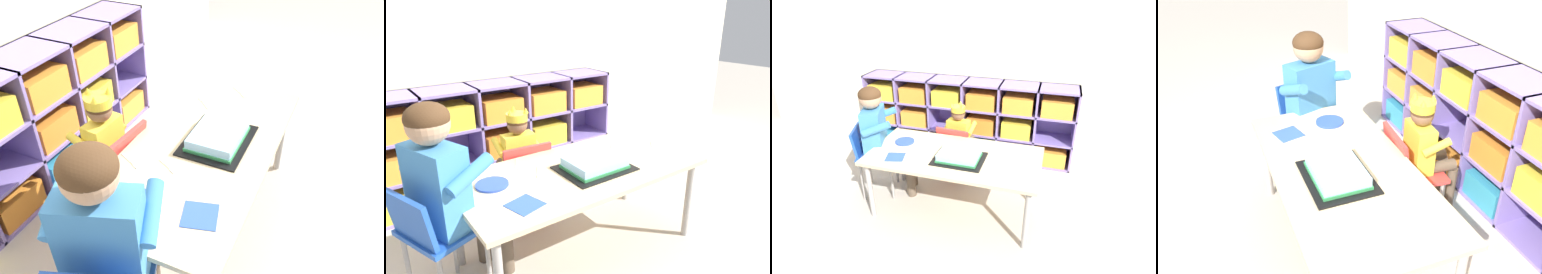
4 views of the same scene
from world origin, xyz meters
TOP-DOWN VIEW (x-y plane):
  - ground at (0.00, 0.00)m, footprint 16.00×16.00m
  - storage_cubby_shelf at (-0.28, 1.08)m, footprint 2.41×0.34m
  - activity_table at (0.00, 0.00)m, footprint 1.41×0.70m
  - classroom_chair_blue at (-0.13, 0.46)m, footprint 0.37×0.33m
  - child_with_crown at (-0.12, 0.56)m, footprint 0.31×0.31m
  - classroom_chair_adult_side at (-0.82, 0.04)m, footprint 0.43×0.43m
  - adult_helper_seated at (-0.71, 0.08)m, footprint 0.48×0.46m
  - birthday_cake_on_tray at (0.06, -0.06)m, footprint 0.40×0.32m
  - paper_plate_stack at (-0.49, 0.10)m, footprint 0.17×0.17m
  - paper_napkin_square at (-0.45, -0.17)m, footprint 0.18×0.18m
  - fork_near_child_seat at (0.60, -0.00)m, footprint 0.10×0.12m
  - fork_at_table_front_edge at (-0.23, 0.08)m, footprint 0.07×0.12m
  - fork_beside_plate_stack at (0.39, 0.16)m, footprint 0.10×0.10m
  - fork_by_napkin at (-0.27, 0.26)m, footprint 0.08×0.14m

SIDE VIEW (x-z plane):
  - ground at x=0.00m, z-range 0.00..0.00m
  - classroom_chair_blue at x=-0.13m, z-range 0.06..0.66m
  - storage_cubby_shelf at x=-0.28m, z-range -0.02..0.86m
  - classroom_chair_adult_side at x=-0.82m, z-range 0.09..0.76m
  - activity_table at x=0.00m, z-range 0.23..0.78m
  - child_with_crown at x=-0.12m, z-range 0.10..0.91m
  - paper_napkin_square at x=-0.45m, z-range 0.55..0.55m
  - fork_by_napkin at x=-0.27m, z-range 0.55..0.56m
  - fork_at_table_front_edge at x=-0.23m, z-range 0.55..0.56m
  - fork_beside_plate_stack at x=0.39m, z-range 0.55..0.56m
  - fork_near_child_seat at x=0.60m, z-range 0.55..0.56m
  - paper_plate_stack at x=-0.49m, z-range 0.55..0.56m
  - birthday_cake_on_tray at x=0.06m, z-range 0.55..0.62m
  - adult_helper_seated at x=-0.71m, z-range 0.12..1.17m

